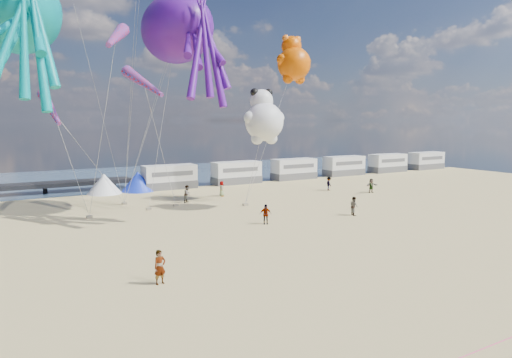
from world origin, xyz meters
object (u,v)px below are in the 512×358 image
sandbag_c (245,204)px  windsock_mid (144,83)px  kite_teddy_orange (294,64)px  windsock_right (50,108)px  beachgoer_0 (222,189)px  kite_octopus_teal (19,13)px  motorhome_0 (169,177)px  motorhome_2 (294,169)px  beachgoer_4 (371,186)px  tent_blue (138,181)px  sandbag_b (149,209)px  sandbag_e (124,203)px  standing_person (160,267)px  motorhome_3 (344,166)px  sandbag_a (89,217)px  tent_white (104,184)px  kite_octopus_purple (177,29)px  motorhome_1 (236,173)px  kite_panda (264,122)px  motorhome_4 (388,163)px  beachgoer_1 (354,206)px  windsock_left (116,37)px  beachgoer_3 (266,214)px  motorhome_5 (426,161)px  sandbag_d (176,205)px

sandbag_c → windsock_mid: windsock_mid is taller
kite_teddy_orange → windsock_right: bearing=157.2°
beachgoer_0 → kite_teddy_orange: size_ratio=0.29×
kite_octopus_teal → motorhome_0: bearing=62.3°
motorhome_2 → beachgoer_0: 17.95m
beachgoer_0 → beachgoer_4: 17.80m
tent_blue → sandbag_c: tent_blue is taller
sandbag_b → sandbag_c: bearing=-15.7°
windsock_mid → windsock_right: (-6.70, 3.35, -2.05)m
sandbag_e → standing_person: bearing=-99.7°
sandbag_c → sandbag_b: bearing=164.3°
motorhome_3 → sandbag_a: (-40.52, -13.22, -1.39)m
tent_blue → tent_white: bearing=180.0°
sandbag_b → windsock_right: (-8.38, -1.93, 9.44)m
motorhome_2 → kite_octopus_purple: size_ratio=0.51×
motorhome_0 → motorhome_1: same height
beachgoer_0 → kite_panda: 11.37m
motorhome_4 → beachgoer_4: 23.72m
tent_blue → kite_octopus_teal: size_ratio=0.33×
motorhome_0 → beachgoer_1: motorhome_0 is taller
kite_octopus_teal → kite_teddy_orange: (25.59, 3.69, -1.53)m
sandbag_c → kite_octopus_teal: (-19.62, -3.44, 15.82)m
beachgoer_1 → kite_panda: bearing=53.6°
motorhome_1 → kite_teddy_orange: size_ratio=1.11×
beachgoer_4 → windsock_right: bearing=-176.6°
windsock_left → sandbag_b: bearing=79.0°
motorhome_0 → tent_blue: size_ratio=1.65×
motorhome_0 → beachgoer_3: size_ratio=3.96×
motorhome_4 → kite_octopus_teal: 59.60m
sandbag_a → sandbag_e: size_ratio=1.00×
motorhome_1 → standing_person: (-21.29, -32.22, -0.58)m
motorhome_0 → windsock_right: 22.03m
motorhome_0 → motorhome_5: (47.50, 0.00, 0.00)m
motorhome_4 → windsock_left: bearing=-159.9°
beachgoer_1 → kite_teddy_orange: size_ratio=0.29×
sandbag_a → beachgoer_0: bearing=17.2°
motorhome_4 → sandbag_d: 43.08m
beachgoer_4 → kite_octopus_purple: (-23.37, 1.58, 16.07)m
beachgoer_1 → beachgoer_4: (10.68, 8.85, 0.00)m
standing_person → windsock_right: size_ratio=0.34×
kite_octopus_purple → sandbag_b: bearing=157.0°
tent_white → beachgoer_1: 29.41m
motorhome_3 → motorhome_4: (9.50, 0.00, 0.00)m
motorhome_1 → beachgoer_1: motorhome_1 is taller
windsock_left → windsock_right: windsock_left is taller
sandbag_b → kite_panda: (10.13, -4.68, 8.33)m
sandbag_a → beachgoer_4: bearing=-3.4°
sandbag_c → kite_teddy_orange: size_ratio=0.08×
beachgoer_1 → kite_octopus_teal: size_ratio=0.14×
motorhome_4 → kite_teddy_orange: bearing=-153.5°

